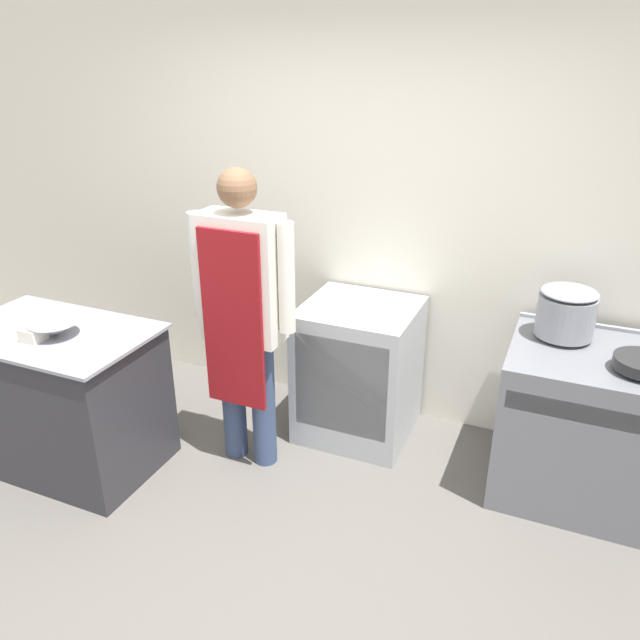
{
  "coord_description": "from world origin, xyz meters",
  "views": [
    {
      "loc": [
        1.27,
        -1.83,
        2.33
      ],
      "look_at": [
        0.05,
        1.0,
        0.97
      ],
      "focal_mm": 35.0,
      "sensor_mm": 36.0,
      "label": 1
    }
  ],
  "objects_px": {
    "plastic_tub": "(33,334)",
    "person_cook": "(243,306)",
    "stock_pot": "(567,311)",
    "fridge_unit": "(358,371)",
    "stove": "(587,425)",
    "mixing_bowl": "(54,329)"
  },
  "relations": [
    {
      "from": "plastic_tub",
      "to": "person_cook",
      "type": "bearing_deg",
      "value": 30.4
    },
    {
      "from": "stock_pot",
      "to": "person_cook",
      "type": "bearing_deg",
      "value": -160.24
    },
    {
      "from": "plastic_tub",
      "to": "fridge_unit",
      "type": "bearing_deg",
      "value": 36.99
    },
    {
      "from": "person_cook",
      "to": "fridge_unit",
      "type": "bearing_deg",
      "value": 47.12
    },
    {
      "from": "stove",
      "to": "stock_pot",
      "type": "bearing_deg",
      "value": 147.02
    },
    {
      "from": "person_cook",
      "to": "plastic_tub",
      "type": "xyz_separation_m",
      "value": [
        -0.97,
        -0.57,
        -0.11
      ]
    },
    {
      "from": "person_cook",
      "to": "plastic_tub",
      "type": "distance_m",
      "value": 1.13
    },
    {
      "from": "mixing_bowl",
      "to": "stock_pot",
      "type": "bearing_deg",
      "value": 22.67
    },
    {
      "from": "fridge_unit",
      "to": "person_cook",
      "type": "height_order",
      "value": "person_cook"
    },
    {
      "from": "stove",
      "to": "stock_pot",
      "type": "relative_size",
      "value": 2.96
    },
    {
      "from": "person_cook",
      "to": "mixing_bowl",
      "type": "bearing_deg",
      "value": -152.36
    },
    {
      "from": "stove",
      "to": "plastic_tub",
      "type": "bearing_deg",
      "value": -159.94
    },
    {
      "from": "person_cook",
      "to": "stock_pot",
      "type": "xyz_separation_m",
      "value": [
        1.65,
        0.59,
        0.01
      ]
    },
    {
      "from": "person_cook",
      "to": "stock_pot",
      "type": "distance_m",
      "value": 1.76
    },
    {
      "from": "plastic_tub",
      "to": "mixing_bowl",
      "type": "bearing_deg",
      "value": 57.03
    },
    {
      "from": "fridge_unit",
      "to": "person_cook",
      "type": "distance_m",
      "value": 0.93
    },
    {
      "from": "person_cook",
      "to": "plastic_tub",
      "type": "bearing_deg",
      "value": -149.6
    },
    {
      "from": "person_cook",
      "to": "stock_pot",
      "type": "bearing_deg",
      "value": 19.76
    },
    {
      "from": "mixing_bowl",
      "to": "plastic_tub",
      "type": "height_order",
      "value": "mixing_bowl"
    },
    {
      "from": "stove",
      "to": "person_cook",
      "type": "relative_size",
      "value": 0.51
    },
    {
      "from": "fridge_unit",
      "to": "mixing_bowl",
      "type": "distance_m",
      "value": 1.8
    },
    {
      "from": "stock_pot",
      "to": "plastic_tub",
      "type": "bearing_deg",
      "value": -156.08
    }
  ]
}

